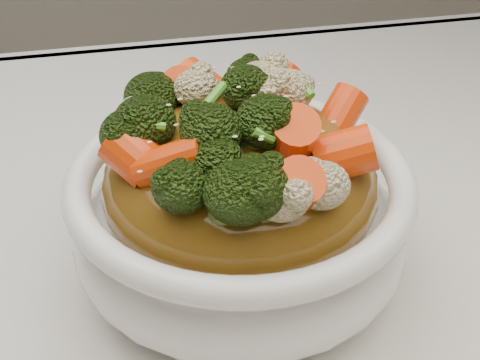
{
  "coord_description": "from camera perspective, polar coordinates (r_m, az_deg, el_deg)",
  "views": [
    {
      "loc": [
        -0.05,
        -0.32,
        1.06
      ],
      "look_at": [
        0.02,
        0.01,
        0.82
      ],
      "focal_mm": 50.0,
      "sensor_mm": 36.0,
      "label": 1
    }
  ],
  "objects": [
    {
      "name": "broccoli",
      "position": [
        0.38,
        -0.0,
        7.13
      ],
      "size": [
        0.21,
        0.21,
        0.04
      ],
      "primitive_type": null,
      "rotation": [
        0.0,
        0.0,
        -0.26
      ],
      "color": "black",
      "rests_on": "sauce_base"
    },
    {
      "name": "bowl",
      "position": [
        0.43,
        -0.0,
        -3.51
      ],
      "size": [
        0.26,
        0.26,
        0.08
      ],
      "primitive_type": null,
      "rotation": [
        0.0,
        0.0,
        -0.26
      ],
      "color": "white",
      "rests_on": "tablecloth"
    },
    {
      "name": "sesame_seeds",
      "position": [
        0.38,
        -0.0,
        7.39
      ],
      "size": [
        0.19,
        0.19,
        0.01
      ],
      "primitive_type": null,
      "rotation": [
        0.0,
        0.0,
        -0.26
      ],
      "color": "beige",
      "rests_on": "sauce_base"
    },
    {
      "name": "sauce_base",
      "position": [
        0.41,
        -0.0,
        -0.34
      ],
      "size": [
        0.21,
        0.21,
        0.09
      ],
      "primitive_type": "ellipsoid",
      "rotation": [
        0.0,
        0.0,
        -0.26
      ],
      "color": "brown",
      "rests_on": "bowl"
    },
    {
      "name": "carrots",
      "position": [
        0.38,
        -0.0,
        7.26
      ],
      "size": [
        0.21,
        0.21,
        0.05
      ],
      "primitive_type": null,
      "rotation": [
        0.0,
        0.0,
        -0.26
      ],
      "color": "#E53D07",
      "rests_on": "sauce_base"
    },
    {
      "name": "cauliflower",
      "position": [
        0.38,
        -0.0,
        6.87
      ],
      "size": [
        0.21,
        0.21,
        0.04
      ],
      "primitive_type": null,
      "rotation": [
        0.0,
        0.0,
        -0.26
      ],
      "color": "beige",
      "rests_on": "sauce_base"
    },
    {
      "name": "tablecloth",
      "position": [
        0.46,
        -1.7,
        -10.72
      ],
      "size": [
        1.2,
        0.8,
        0.04
      ],
      "primitive_type": "cube",
      "color": "silver",
      "rests_on": "dining_table"
    },
    {
      "name": "scallions",
      "position": [
        0.38,
        -0.0,
        7.39
      ],
      "size": [
        0.16,
        0.16,
        0.02
      ],
      "primitive_type": null,
      "rotation": [
        0.0,
        0.0,
        -0.26
      ],
      "color": "#429221",
      "rests_on": "sauce_base"
    }
  ]
}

